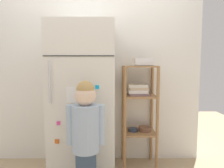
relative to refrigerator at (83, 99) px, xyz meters
The scene contains 5 objects.
kitchen_wall_back 0.42m from the refrigerator, 68.94° to the left, with size 2.68×0.03×2.21m, color silver.
refrigerator is the anchor object (origin of this frame).
child_standing 0.52m from the refrigerator, 79.73° to the right, with size 0.36×0.26×1.10m.
pantry_shelf_unit 0.67m from the refrigerator, ahead, with size 0.41×0.36×1.23m.
fruit_bin 0.81m from the refrigerator, ahead, with size 0.20×0.19×0.09m.
Camera 1 is at (0.19, -2.26, 1.25)m, focal length 32.41 mm.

